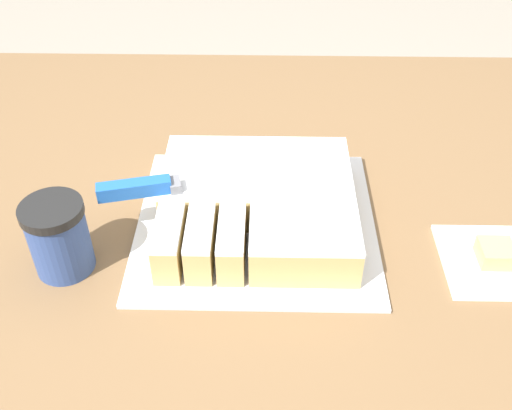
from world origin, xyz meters
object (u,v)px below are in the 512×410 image
object	(u,v)px
cake	(258,204)
knife	(165,186)
coffee_cup	(59,237)
brownie	(496,253)
cake_board	(256,223)

from	to	relation	value
cake	knife	distance (m)	0.14
coffee_cup	brownie	bearing A→B (deg)	1.71
cake_board	knife	distance (m)	0.15
coffee_cup	brownie	world-z (taller)	coffee_cup
knife	coffee_cup	distance (m)	0.16
cake_board	cake	world-z (taller)	cake
cake	coffee_cup	bearing A→B (deg)	-160.27
brownie	cake	bearing A→B (deg)	166.77
knife	brownie	xyz separation A→B (m)	(0.48, -0.07, -0.06)
cake_board	knife	size ratio (longest dim) A/B	1.12
cake_board	knife	world-z (taller)	knife
cake	coffee_cup	size ratio (longest dim) A/B	2.60
knife	coffee_cup	xyz separation A→B (m)	(-0.14, -0.09, -0.02)
brownie	cake_board	bearing A→B (deg)	167.44
cake_board	brownie	size ratio (longest dim) A/B	7.62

